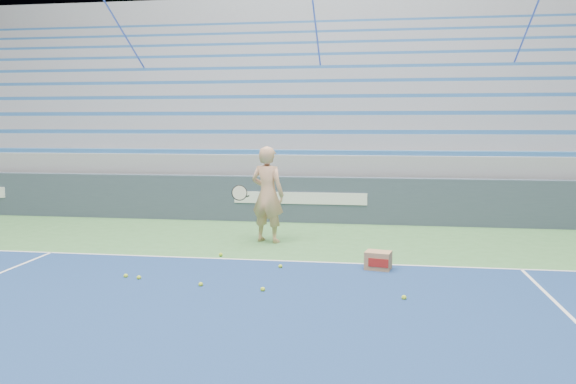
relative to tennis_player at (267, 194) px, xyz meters
name	(u,v)px	position (x,y,z in m)	size (l,w,h in m)	color
sponsor_barrier	(301,199)	(0.37, 2.42, -0.41)	(30.00, 0.32, 1.10)	#364353
bleachers	(322,124)	(0.37, 8.14, 1.40)	(31.00, 9.15, 7.30)	#919399
tennis_player	(267,194)	(0.00, 0.00, 0.00)	(1.01, 0.95, 1.92)	tan
ball_box	(378,261)	(2.18, -1.90, -0.81)	(0.46, 0.39, 0.30)	#AA7B52
tennis_ball_0	(263,289)	(0.55, -3.36, -0.93)	(0.07, 0.07, 0.07)	#C0E22E
tennis_ball_1	(126,276)	(-1.67, -2.96, -0.93)	(0.07, 0.07, 0.07)	#C0E22E
tennis_ball_2	(280,266)	(0.59, -2.04, -0.93)	(0.07, 0.07, 0.07)	#C0E22E
tennis_ball_3	(404,298)	(2.50, -3.45, -0.93)	(0.07, 0.07, 0.07)	#C0E22E
tennis_ball_4	(221,255)	(-0.60, -1.37, -0.93)	(0.07, 0.07, 0.07)	#C0E22E
tennis_ball_5	(201,284)	(-0.39, -3.25, -0.93)	(0.07, 0.07, 0.07)	#C0E22E
tennis_ball_6	(139,278)	(-1.43, -3.03, -0.93)	(0.07, 0.07, 0.07)	#C0E22E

